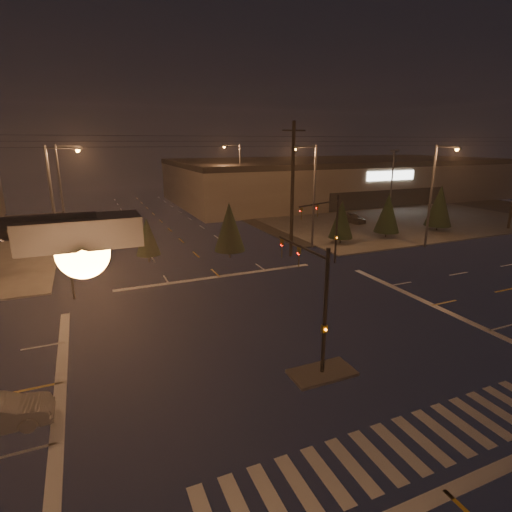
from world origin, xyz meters
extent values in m
plane|color=black|center=(0.00, 0.00, 0.00)|extent=(140.00, 140.00, 0.00)
cube|color=#403E39|center=(30.00, 30.00, 0.06)|extent=(36.00, 36.00, 0.12)
cube|color=#403E39|center=(0.00, -4.00, 0.07)|extent=(3.00, 1.60, 0.15)
cube|color=beige|center=(0.00, -9.00, 0.01)|extent=(15.00, 2.60, 0.01)
cube|color=beige|center=(0.00, -11.00, 0.01)|extent=(16.00, 0.50, 0.01)
cube|color=beige|center=(0.00, 11.00, 0.01)|extent=(16.00, 0.50, 0.01)
cube|color=black|center=(35.00, 28.00, 0.04)|extent=(50.00, 24.00, 0.08)
cube|color=#6A5B4B|center=(35.00, 46.00, 3.50)|extent=(60.00, 28.00, 7.00)
cube|color=black|center=(35.00, 46.00, 6.80)|extent=(60.20, 28.20, 0.80)
cube|color=white|center=(35.00, 31.90, 5.20)|extent=(9.00, 0.20, 1.40)
cube|color=black|center=(35.00, 31.95, 1.60)|extent=(22.00, 0.15, 2.80)
cylinder|color=black|center=(0.00, -4.00, 3.00)|extent=(0.18, 0.18, 6.00)
cylinder|color=black|center=(0.00, -1.75, 5.50)|extent=(0.12, 4.50, 0.12)
imported|color=#594707|center=(0.00, 0.27, 5.45)|extent=(0.16, 0.20, 1.00)
cube|color=#594707|center=(0.00, -4.00, 2.30)|extent=(0.25, 0.18, 0.35)
cylinder|color=black|center=(10.50, 10.50, 3.00)|extent=(0.18, 0.18, 6.00)
cylinder|color=black|center=(8.15, 9.64, 5.50)|extent=(4.74, 1.82, 0.12)
imported|color=#594707|center=(6.04, 8.88, 5.45)|extent=(0.24, 0.22, 1.00)
cube|color=#594707|center=(10.50, 10.50, 2.30)|extent=(0.25, 0.18, 0.35)
cylinder|color=black|center=(-10.50, 10.50, 3.00)|extent=(0.18, 0.18, 6.00)
cylinder|color=black|center=(-8.15, 9.64, 5.50)|extent=(4.74, 1.82, 0.12)
imported|color=#594707|center=(-6.04, 8.88, 5.45)|extent=(0.24, 0.22, 1.00)
cube|color=#594707|center=(-10.50, 10.50, 2.30)|extent=(0.25, 0.18, 0.35)
cube|color=#38383A|center=(-9.20, -15.00, 9.75)|extent=(0.70, 0.30, 0.18)
sphere|color=#FF992D|center=(-9.20, -15.00, 9.62)|extent=(0.32, 0.32, 0.32)
cylinder|color=#38383A|center=(-11.50, 18.00, 5.00)|extent=(0.24, 0.24, 10.00)
cylinder|color=#38383A|center=(-10.30, 18.00, 9.80)|extent=(2.40, 0.14, 0.14)
cube|color=#38383A|center=(-9.20, 18.00, 9.75)|extent=(0.70, 0.30, 0.18)
sphere|color=#FF992D|center=(-9.20, 18.00, 9.62)|extent=(0.32, 0.32, 0.32)
cylinder|color=#38383A|center=(-11.50, 34.00, 5.00)|extent=(0.24, 0.24, 10.00)
cylinder|color=#38383A|center=(-10.30, 34.00, 9.80)|extent=(2.40, 0.14, 0.14)
cube|color=#38383A|center=(-9.20, 34.00, 9.75)|extent=(0.70, 0.30, 0.18)
sphere|color=#FF992D|center=(-9.20, 34.00, 9.62)|extent=(0.32, 0.32, 0.32)
cylinder|color=#38383A|center=(11.50, 16.00, 5.00)|extent=(0.24, 0.24, 10.00)
cylinder|color=#38383A|center=(10.30, 16.00, 9.80)|extent=(2.40, 0.14, 0.14)
cube|color=#38383A|center=(9.20, 16.00, 9.75)|extent=(0.70, 0.30, 0.18)
sphere|color=#FF992D|center=(9.20, 16.00, 9.62)|extent=(0.32, 0.32, 0.32)
cylinder|color=#38383A|center=(11.50, 36.00, 5.00)|extent=(0.24, 0.24, 10.00)
cylinder|color=#38383A|center=(10.30, 36.00, 9.80)|extent=(2.40, 0.14, 0.14)
cube|color=#38383A|center=(9.20, 36.00, 9.75)|extent=(0.70, 0.30, 0.18)
sphere|color=#FF992D|center=(9.20, 36.00, 9.62)|extent=(0.32, 0.32, 0.32)
cylinder|color=#38383A|center=(22.00, 11.50, 5.00)|extent=(0.24, 0.24, 10.00)
cylinder|color=#38383A|center=(22.00, 10.30, 9.80)|extent=(0.14, 2.40, 0.14)
cube|color=#38383A|center=(22.00, 9.20, 9.75)|extent=(0.30, 0.70, 0.18)
sphere|color=#FF992D|center=(22.00, 9.20, 9.62)|extent=(0.32, 0.32, 0.32)
cylinder|color=black|center=(8.00, 14.00, 6.00)|extent=(0.32, 0.32, 12.00)
cube|color=black|center=(8.00, 14.00, 11.20)|extent=(2.20, 0.12, 0.12)
cylinder|color=black|center=(14.86, 15.97, 0.35)|extent=(0.18, 0.18, 0.70)
cone|color=black|center=(14.86, 15.97, 2.64)|extent=(2.49, 2.49, 3.89)
cylinder|color=black|center=(21.07, 16.24, 0.35)|extent=(0.18, 0.18, 0.70)
cone|color=black|center=(21.07, 16.24, 2.82)|extent=(2.72, 2.72, 4.24)
cylinder|color=black|center=(29.00, 16.57, 0.35)|extent=(0.18, 0.18, 0.70)
cone|color=black|center=(29.00, 16.57, 3.08)|extent=(3.05, 3.05, 4.76)
cylinder|color=black|center=(-4.45, 17.22, 0.35)|extent=(0.18, 0.18, 0.70)
cone|color=black|center=(-4.45, 17.22, 2.35)|extent=(2.11, 2.11, 3.30)
cylinder|color=black|center=(2.60, 15.75, 0.35)|extent=(0.18, 0.18, 0.70)
cone|color=black|center=(2.60, 15.75, 2.89)|extent=(2.81, 2.81, 4.39)
imported|color=black|center=(22.68, 24.74, 0.71)|extent=(2.29, 4.36, 1.42)
camera|label=1|loc=(-9.16, -17.58, 10.27)|focal=28.00mm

